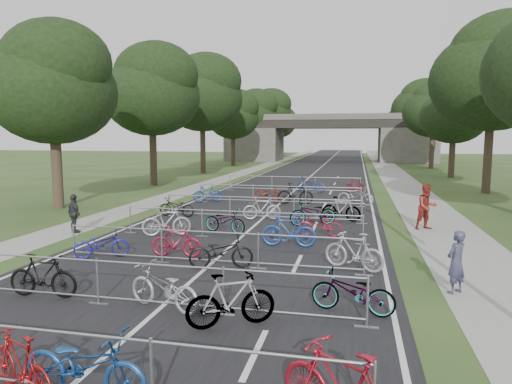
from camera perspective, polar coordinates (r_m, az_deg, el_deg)
road at (r=55.97m, az=8.03°, el=2.99°), size 11.00×140.00×0.01m
sidewalk_right at (r=55.92m, az=16.24°, el=2.77°), size 3.00×140.00×0.01m
sidewalk_left at (r=57.04m, az=0.49°, el=3.14°), size 2.00×140.00×0.01m
lane_markings at (r=55.97m, az=8.03°, el=2.99°), size 0.12×140.00×0.00m
overpass_bridge at (r=70.79m, az=9.04°, el=6.68°), size 31.00×8.00×7.05m
tree_left_0 at (r=26.82m, az=-24.00°, el=11.94°), size 6.72×6.72×10.25m
tree_left_1 at (r=37.23m, az=-12.83°, el=12.10°), size 7.56×7.56×11.53m
tree_right_1 at (r=34.95m, az=27.70°, el=12.80°), size 8.18×8.18×12.47m
tree_left_2 at (r=48.40m, az=-6.66°, el=11.99°), size 8.40×8.40×12.81m
tree_right_2 at (r=46.47m, az=23.67°, el=8.98°), size 6.16×6.16×9.39m
tree_left_3 at (r=59.75m, az=-2.82°, el=9.53°), size 6.72×6.72×10.25m
tree_right_3 at (r=58.33m, az=21.43°, el=9.54°), size 7.17×7.17×10.93m
tree_left_4 at (r=71.42m, az=-0.25°, el=9.79°), size 7.56×7.56×11.53m
tree_right_4 at (r=70.25m, az=19.95°, el=9.90°), size 8.18×8.18×12.47m
tree_left_5 at (r=83.19m, az=1.60°, el=9.97°), size 8.40×8.40×12.81m
tree_right_5 at (r=82.09m, az=18.81°, el=8.12°), size 6.16×6.16×9.39m
tree_left_6 at (r=94.93m, az=2.98°, el=8.62°), size 6.72×6.72×10.25m
tree_right_6 at (r=94.05m, az=18.04°, el=8.57°), size 7.17×7.17×10.93m
barrier_row_0 at (r=7.89m, az=-23.62°, el=-19.06°), size 9.70×0.08×1.10m
barrier_row_1 at (r=10.77m, az=-12.08°, el=-11.47°), size 9.70×0.08×1.10m
barrier_row_2 at (r=13.98m, az=-5.92°, el=-7.01°), size 9.70×0.08×1.10m
barrier_row_3 at (r=17.54m, az=-2.00°, el=-4.08°), size 9.70×0.08×1.10m
barrier_row_4 at (r=21.38m, az=0.68°, el=-2.05°), size 9.70×0.08×1.10m
barrier_row_5 at (r=26.24m, az=2.91°, el=-0.36°), size 9.70×0.08×1.10m
barrier_row_6 at (r=32.13m, az=4.69°, el=1.00°), size 9.70×0.08×1.10m
bike_1 at (r=8.15m, az=-27.32°, el=-18.66°), size 1.74×1.11×1.02m
bike_2 at (r=7.70m, az=-20.65°, el=-19.64°), size 2.07×0.77×1.08m
bike_4 at (r=12.43m, az=-25.10°, el=-9.51°), size 1.81×0.61×1.07m
bike_5 at (r=10.74m, az=-11.50°, el=-11.68°), size 2.08×1.27×1.03m
bike_6 at (r=9.65m, az=-3.15°, el=-13.38°), size 1.92×1.40×1.14m
bike_7 at (r=10.55m, az=11.99°, el=-12.16°), size 1.97×1.00×0.98m
bike_8 at (r=15.61m, az=-18.73°, el=-6.21°), size 1.80×1.38×0.91m
bike_9 at (r=15.09m, az=-9.93°, el=-6.16°), size 1.72×0.55×1.02m
bike_10 at (r=13.69m, az=-4.40°, el=-7.49°), size 2.02×1.24×1.00m
bike_11 at (r=13.79m, az=12.14°, el=-7.27°), size 1.92×1.25×1.13m
bike_12 at (r=18.29m, az=-11.13°, el=-3.66°), size 1.97×1.27×1.15m
bike_13 at (r=18.55m, az=-3.90°, el=-3.64°), size 1.99×1.19×0.99m
bike_14 at (r=16.25m, az=4.12°, el=-4.86°), size 1.96×0.59×1.17m
bike_15 at (r=18.00m, az=8.04°, el=-4.15°), size 1.76×0.71×0.91m
bike_16 at (r=22.54m, az=-9.91°, el=-1.86°), size 1.85×0.73×0.95m
bike_17 at (r=21.38m, az=0.74°, el=-2.07°), size 1.87×1.00×1.08m
bike_18 at (r=20.16m, az=7.13°, el=-2.64°), size 2.22×1.59×1.11m
bike_19 at (r=21.48m, az=10.59°, el=-2.10°), size 1.92×1.00×1.11m
bike_20 at (r=27.22m, az=-6.08°, el=-0.16°), size 1.78×1.22×1.05m
bike_21 at (r=26.92m, az=1.54°, el=-0.18°), size 2.14×1.55×1.07m
bike_22 at (r=26.18m, az=4.93°, el=-0.23°), size 2.06×0.61×1.23m
bike_23 at (r=26.49m, az=12.34°, el=-0.47°), size 2.14×1.17×1.07m
bike_26 at (r=31.87m, az=6.83°, el=0.92°), size 2.18×1.23×1.09m
bike_27 at (r=31.97m, az=12.32°, el=0.72°), size 1.62×1.22×0.97m
pedestrian_a at (r=12.53m, az=23.74°, el=-8.05°), size 0.69×0.68×1.60m
pedestrian_b at (r=20.42m, az=20.58°, el=-1.78°), size 1.15×1.05×1.91m
pedestrian_c at (r=19.86m, az=-21.78°, el=-2.55°), size 0.99×0.82×1.58m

